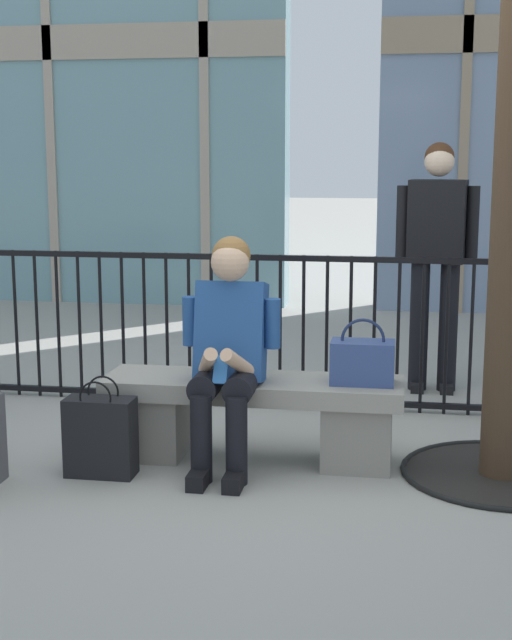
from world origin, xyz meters
The scene contains 7 objects.
ground_plane centered at (0.00, 0.00, 0.00)m, with size 60.00×60.00×0.00m, color #9E9B93.
stone_bench centered at (0.00, 0.00, 0.27)m, with size 1.60×0.44×0.45m.
seated_person_with_phone centered at (-0.11, -0.13, 0.65)m, with size 0.52×0.66×1.21m.
handbag_on_bench centered at (0.58, -0.01, 0.57)m, with size 0.33×0.19×0.35m.
shopping_bag centered at (-0.73, -0.37, 0.21)m, with size 0.35×0.17×0.51m.
bystander_at_railing centered at (0.99, 1.67, 1.00)m, with size 0.55×0.29×1.71m.
plaza_railing centered at (0.00, 1.06, 0.51)m, with size 8.47×0.04×1.00m.
Camera 1 is at (0.78, -4.64, 1.63)m, focal length 50.90 mm.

